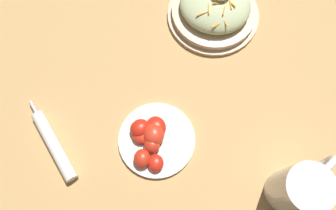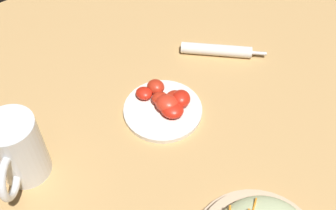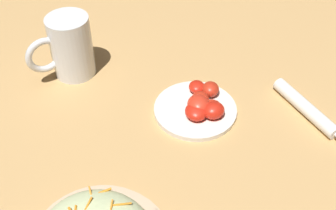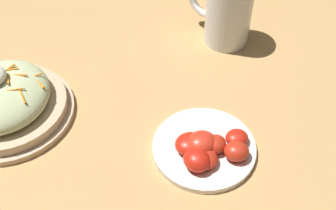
% 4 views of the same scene
% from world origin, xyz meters
% --- Properties ---
extents(ground_plane, '(1.43, 1.43, 0.00)m').
position_xyz_m(ground_plane, '(0.00, 0.00, 0.00)').
color(ground_plane, tan).
extents(salad_plate, '(0.23, 0.23, 0.10)m').
position_xyz_m(salad_plate, '(0.02, 0.23, 0.03)').
color(salad_plate, '#D1B28E').
rests_on(salad_plate, ground_plane).
extents(beer_mug, '(0.12, 0.13, 0.14)m').
position_xyz_m(beer_mug, '(0.26, -0.16, 0.06)').
color(beer_mug, white).
rests_on(beer_mug, ground_plane).
extents(napkin_roll, '(0.16, 0.16, 0.03)m').
position_xyz_m(napkin_roll, '(-0.25, -0.19, 0.01)').
color(napkin_roll, white).
rests_on(napkin_roll, ground_plane).
extents(tomato_plate, '(0.17, 0.17, 0.04)m').
position_xyz_m(tomato_plate, '(-0.04, -0.12, 0.02)').
color(tomato_plate, white).
rests_on(tomato_plate, ground_plane).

